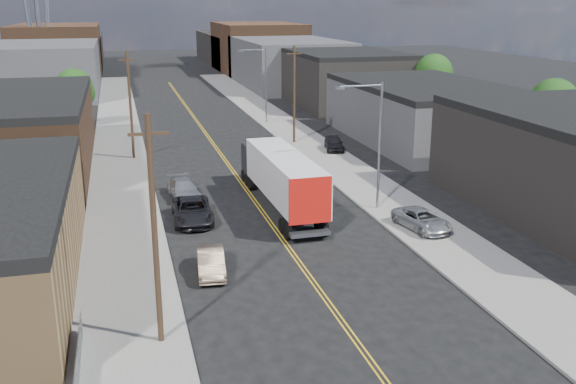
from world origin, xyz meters
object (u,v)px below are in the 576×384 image
car_left_b (211,262)px  car_left_c (192,211)px  car_ahead_truck (273,151)px  car_right_lot_c (334,143)px  car_right_lot_a (422,220)px  semi_truck (279,174)px  car_left_d (183,189)px

car_left_b → car_left_c: (0.04, 8.91, 0.10)m
car_ahead_truck → car_left_c: bearing=-123.1°
car_right_lot_c → car_ahead_truck: 6.64m
car_right_lot_a → car_left_c: bearing=148.1°
car_right_lot_a → car_right_lot_c: car_right_lot_c is taller
car_right_lot_c → car_ahead_truck: bearing=-155.8°
car_right_lot_a → car_right_lot_c: size_ratio=1.09×
car_ahead_truck → car_left_b: bearing=-113.6°
semi_truck → car_ahead_truck: size_ratio=2.93×
car_left_d → car_right_lot_c: (16.00, 12.04, 0.16)m
car_left_c → car_ahead_truck: 18.82m
car_ahead_truck → semi_truck: bearing=-104.6°
car_ahead_truck → car_right_lot_c: bearing=8.9°
semi_truck → car_left_b: bearing=-122.1°
car_left_b → car_right_lot_c: 30.99m
car_left_b → car_right_lot_c: (16.04, 26.51, 0.19)m
semi_truck → car_right_lot_a: (7.52, -7.64, -1.55)m
car_right_lot_a → car_left_b: bearing=-176.9°
semi_truck → car_left_b: 12.80m
semi_truck → car_right_lot_c: bearing=57.7°
car_left_c → car_ahead_truck: size_ratio=1.03×
semi_truck → car_ahead_truck: 14.69m
car_left_c → car_right_lot_a: size_ratio=1.21×
semi_truck → car_right_lot_a: semi_truck is taller
semi_truck → car_left_b: size_ratio=3.86×
car_left_b → car_right_lot_a: (14.07, 3.23, 0.11)m
car_right_lot_a → car_left_d: bearing=131.4°
car_left_d → car_right_lot_a: (14.02, -11.24, 0.09)m
semi_truck → car_left_c: (-6.50, -1.96, -1.57)m
car_right_lot_a → car_right_lot_c: (1.98, 23.28, 0.08)m
car_left_d → semi_truck: bearing=-33.8°
car_right_lot_c → semi_truck: bearing=-108.8°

